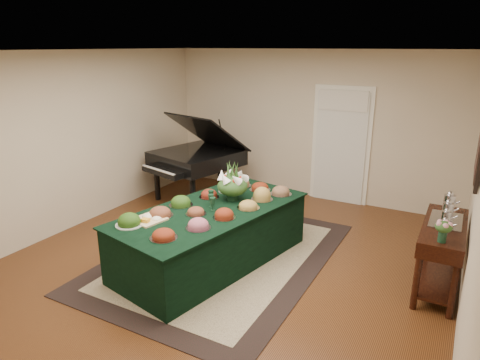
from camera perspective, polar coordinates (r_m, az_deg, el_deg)
The scene contains 13 objects.
ground at distance 5.84m, azimuth -1.43°, elevation -10.67°, with size 6.00×6.00×0.00m, color black.
area_rug at distance 5.94m, azimuth -2.35°, elevation -10.06°, with size 2.61×3.65×0.01m.
kitchen_doorway at distance 7.87m, azimuth 13.27°, elevation 4.33°, with size 1.05×0.07×2.10m.
buffet_table at distance 5.65m, azimuth -3.75°, elevation -7.38°, with size 1.76×2.84×0.76m.
food_platters at distance 5.55m, azimuth -3.36°, elevation -3.06°, with size 1.44×2.30×0.14m.
cutting_board at distance 5.24m, azimuth -11.97°, elevation -4.88°, with size 0.41×0.41×0.10m.
green_goblets at distance 5.53m, azimuth -3.81°, elevation -2.72°, with size 0.24×0.30×0.18m.
floral_centerpiece at distance 5.72m, azimuth -1.01°, elevation -0.27°, with size 0.43×0.43×0.43m.
grand_piano at distance 7.85m, azimuth -5.85°, elevation 2.99°, with size 1.70×1.80×1.62m.
wicker_basket at distance 7.42m, azimuth -4.30°, elevation -3.16°, with size 0.45×0.45×0.28m, color olive.
mahogany_sideboard at distance 5.44m, azimuth 25.41°, elevation -7.19°, with size 0.45×1.30×0.83m.
tea_service at distance 5.41m, azimuth 25.89°, elevation -3.94°, with size 0.34×0.74×0.30m.
pink_bouquet at distance 4.84m, azimuth 25.51°, elevation -5.75°, with size 0.19×0.19×0.24m.
Camera 1 is at (2.58, -4.45, 2.76)m, focal length 32.00 mm.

